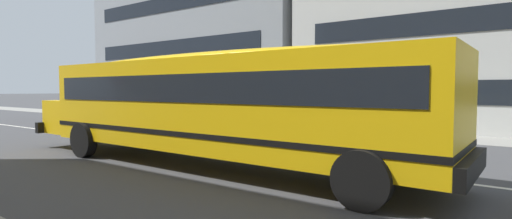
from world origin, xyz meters
The scene contains 7 objects.
ground_plane centered at (0.00, 0.00, 0.00)m, with size 400.00×400.00×0.00m, color #424244.
sidewalk_far centered at (0.00, 8.39, 0.01)m, with size 120.00×3.00×0.01m, color gray.
lane_centreline centered at (0.00, 0.00, 0.00)m, with size 110.00×0.16×0.01m, color silver.
school_bus centered at (0.63, -1.83, 1.78)m, with size 13.44×3.22×3.00m.
parked_car_red_end_of_row centered at (-17.16, 5.66, 0.84)m, with size 3.96×2.01×1.64m.
parked_car_dark_blue_far_corner centered at (-6.66, 5.61, 0.84)m, with size 3.98×2.03×1.64m.
apartment_block_far_left centered at (-14.30, 16.09, 6.65)m, with size 19.51×12.45×13.30m.
Camera 1 is at (7.56, -9.39, 2.05)m, focal length 26.98 mm.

